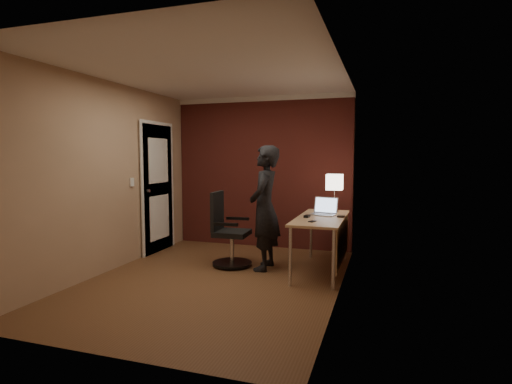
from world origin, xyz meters
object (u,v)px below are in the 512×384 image
(desk, at_px, (327,227))
(wallet, at_px, (341,216))
(desk_lamp, at_px, (335,183))
(office_chair, at_px, (228,234))
(phone, at_px, (312,221))
(person, at_px, (265,208))
(laptop, at_px, (324,210))
(mouse, at_px, (307,216))

(desk, bearing_deg, wallet, 16.32)
(desk_lamp, bearing_deg, office_chair, -155.25)
(phone, relative_size, person, 0.07)
(desk, height_order, laptop, laptop)
(laptop, xyz_separation_m, mouse, (-0.17, -0.33, -0.05))
(mouse, xyz_separation_m, person, (-0.57, 0.01, 0.09))
(desk_lamp, height_order, laptop, desk_lamp)
(desk, height_order, mouse, mouse)
(desk, xyz_separation_m, phone, (-0.12, -0.42, 0.13))
(mouse, relative_size, phone, 0.87)
(wallet, relative_size, office_chair, 0.11)
(laptop, distance_m, wallet, 0.30)
(phone, distance_m, wallet, 0.56)
(desk, relative_size, wallet, 13.64)
(mouse, xyz_separation_m, office_chair, (-1.11, 0.00, -0.30))
(mouse, relative_size, office_chair, 0.10)
(office_chair, bearing_deg, desk_lamp, 24.75)
(desk, xyz_separation_m, laptop, (-0.06, 0.22, 0.19))
(desk, bearing_deg, phone, -105.36)
(office_chair, relative_size, person, 0.61)
(desk, xyz_separation_m, mouse, (-0.24, -0.11, 0.14))
(person, bearing_deg, phone, 62.91)
(desk_lamp, height_order, phone, desk_lamp)
(laptop, xyz_separation_m, phone, (-0.05, -0.64, -0.06))
(desk_lamp, xyz_separation_m, laptop, (-0.09, -0.31, -0.35))
(desk_lamp, height_order, person, person)
(phone, xyz_separation_m, wallet, (0.29, 0.47, 0.01))
(wallet, bearing_deg, phone, -121.72)
(desk_lamp, xyz_separation_m, wallet, (0.15, -0.48, -0.41))
(desk, xyz_separation_m, person, (-0.81, -0.10, 0.23))
(laptop, height_order, wallet, laptop)
(desk_lamp, distance_m, mouse, 0.80)
(desk_lamp, xyz_separation_m, phone, (-0.15, -0.95, -0.41))
(desk_lamp, relative_size, laptop, 1.42)
(desk, xyz_separation_m, wallet, (0.18, 0.05, 0.14))
(phone, height_order, office_chair, office_chair)
(mouse, height_order, person, person)
(office_chair, xyz_separation_m, person, (0.53, 0.00, 0.39))
(wallet, bearing_deg, desk, -163.68)
(office_chair, bearing_deg, wallet, 5.90)
(laptop, height_order, person, person)
(desk, distance_m, mouse, 0.30)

